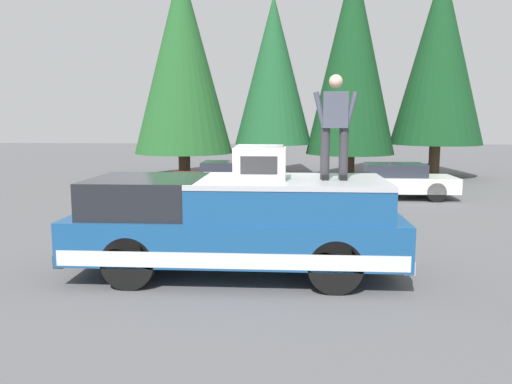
{
  "coord_description": "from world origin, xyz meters",
  "views": [
    {
      "loc": [
        -8.81,
        -1.45,
        2.64
      ],
      "look_at": [
        0.11,
        -0.86,
        1.35
      ],
      "focal_mm": 35.77,
      "sensor_mm": 36.0,
      "label": 1
    }
  ],
  "objects_px": {
    "compressor_unit": "(260,162)",
    "parked_car_white": "(392,181)",
    "parked_car_maroon": "(228,178)",
    "person_on_truck_bed": "(335,124)",
    "pickup_truck": "(237,224)"
  },
  "relations": [
    {
      "from": "person_on_truck_bed",
      "to": "parked_car_maroon",
      "type": "xyz_separation_m",
      "value": [
        9.15,
        2.87,
        -1.97
      ]
    },
    {
      "from": "compressor_unit",
      "to": "person_on_truck_bed",
      "type": "height_order",
      "value": "person_on_truck_bed"
    },
    {
      "from": "compressor_unit",
      "to": "parked_car_white",
      "type": "distance_m",
      "value": 9.73
    },
    {
      "from": "parked_car_maroon",
      "to": "person_on_truck_bed",
      "type": "bearing_deg",
      "value": -162.58
    },
    {
      "from": "compressor_unit",
      "to": "parked_car_white",
      "type": "xyz_separation_m",
      "value": [
        8.81,
        -3.92,
        -1.35
      ]
    },
    {
      "from": "pickup_truck",
      "to": "parked_car_maroon",
      "type": "bearing_deg",
      "value": 7.89
    },
    {
      "from": "parked_car_white",
      "to": "parked_car_maroon",
      "type": "bearing_deg",
      "value": 86.0
    },
    {
      "from": "pickup_truck",
      "to": "person_on_truck_bed",
      "type": "relative_size",
      "value": 3.28
    },
    {
      "from": "pickup_truck",
      "to": "compressor_unit",
      "type": "xyz_separation_m",
      "value": [
        -0.09,
        -0.4,
        1.05
      ]
    },
    {
      "from": "compressor_unit",
      "to": "parked_car_maroon",
      "type": "height_order",
      "value": "compressor_unit"
    },
    {
      "from": "compressor_unit",
      "to": "person_on_truck_bed",
      "type": "distance_m",
      "value": 1.36
    },
    {
      "from": "compressor_unit",
      "to": "parked_car_white",
      "type": "relative_size",
      "value": 0.2
    },
    {
      "from": "parked_car_white",
      "to": "parked_car_maroon",
      "type": "height_order",
      "value": "same"
    },
    {
      "from": "pickup_truck",
      "to": "compressor_unit",
      "type": "relative_size",
      "value": 6.6
    },
    {
      "from": "parked_car_white",
      "to": "compressor_unit",
      "type": "bearing_deg",
      "value": 156.03
    }
  ]
}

